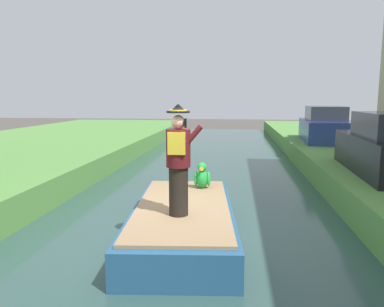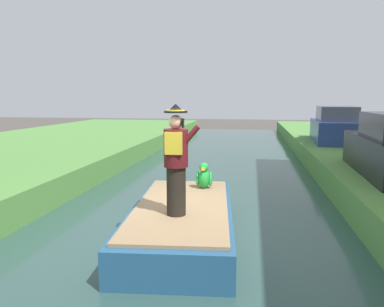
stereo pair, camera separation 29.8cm
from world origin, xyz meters
name	(u,v)px [view 1 (the left image)]	position (x,y,z in m)	size (l,w,h in m)	color
ground_plane	(182,244)	(0.00, 0.00, 0.00)	(80.00, 80.00, 0.00)	#4C4742
canal_water	(182,242)	(0.00, 0.00, 0.05)	(6.46, 48.00, 0.10)	#2D4C47
boat	(183,220)	(0.00, 0.15, 0.40)	(2.17, 4.34, 0.61)	#23517A
person_pirate	(179,160)	(0.02, -0.46, 1.64)	(0.61, 0.42, 1.85)	black
parrot_plush	(202,177)	(0.24, 1.43, 0.95)	(0.36, 0.34, 0.57)	green
parked_car_blue	(324,126)	(4.72, 10.05, 1.43)	(1.98, 4.11, 1.50)	#2D4293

